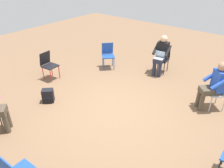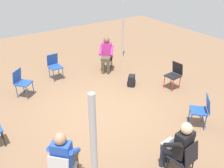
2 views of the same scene
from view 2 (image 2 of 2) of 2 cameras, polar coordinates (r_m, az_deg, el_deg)
ground_plane at (r=6.86m, az=-2.12°, el=-6.51°), size 16.42×16.42×0.00m
chair_east at (r=8.05m, az=14.10°, el=2.32°), size 0.47×0.43×0.85m
chair_northeast at (r=9.14m, az=-1.15°, el=6.37°), size 0.58×0.58×0.85m
chair_south at (r=5.05m, az=16.35°, el=-15.75°), size 0.44×0.48×0.85m
chair_north at (r=8.65m, az=-13.05°, el=4.31°), size 0.42×0.45×0.85m
chair_northwest at (r=7.84m, az=-20.03°, el=0.64°), size 0.58×0.59×0.85m
chair_southeast at (r=6.49m, az=19.90°, el=-5.37°), size 0.59×0.58×0.85m
person_with_laptop at (r=4.99m, az=15.03°, el=-13.18°), size 0.53×0.55×1.24m
person_in_blue at (r=4.72m, az=-10.84°, el=-15.46°), size 0.63×0.63×1.24m
person_in_magenta at (r=8.91m, az=-1.29°, el=7.15°), size 0.63×0.63×1.24m
backpack_near_laptop_user at (r=8.10m, az=4.46°, el=0.62°), size 0.34×0.34×0.36m
tent_pole_near at (r=10.07m, az=2.48°, el=12.16°), size 0.07×0.07×2.22m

